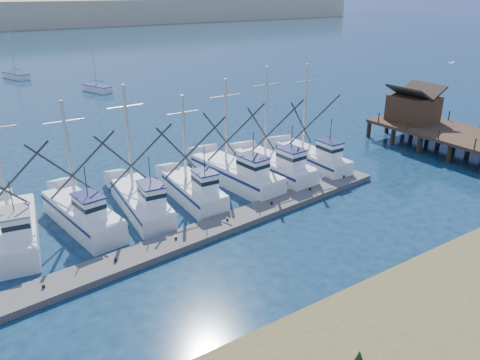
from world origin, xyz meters
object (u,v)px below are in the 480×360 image
object	(u,v)px
sailboat_near	(97,88)
sailboat_far	(16,76)
floating_dock	(203,232)
timber_pier	(443,123)

from	to	relation	value
sailboat_near	sailboat_far	xyz separation A→B (m)	(-8.37, 18.84, -0.01)
floating_dock	sailboat_far	xyz separation A→B (m)	(0.19, 67.08, 0.28)
floating_dock	sailboat_near	world-z (taller)	sailboat_near
timber_pier	sailboat_near	world-z (taller)	sailboat_near
floating_dock	sailboat_far	size ratio (longest dim) A/B	3.98
floating_dock	sailboat_near	size ratio (longest dim) A/B	3.98
timber_pier	sailboat_far	size ratio (longest dim) A/B	2.47
floating_dock	timber_pier	distance (m)	28.51
sailboat_near	sailboat_far	distance (m)	20.62
floating_dock	sailboat_far	distance (m)	67.08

